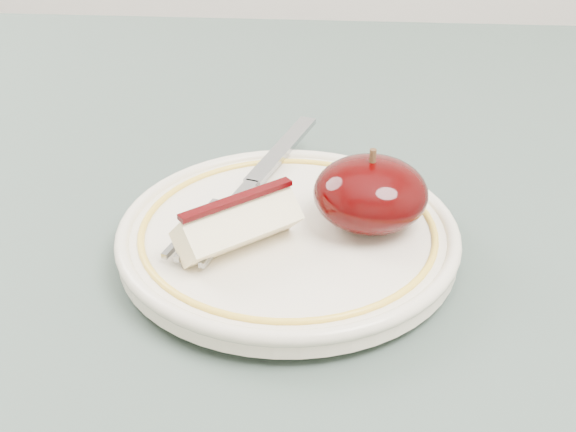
# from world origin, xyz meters

# --- Properties ---
(table) EXTENTS (0.90, 0.90, 0.75)m
(table) POSITION_xyz_m (0.00, 0.00, 0.66)
(table) COLOR brown
(table) RESTS_ON ground
(plate) EXTENTS (0.21, 0.21, 0.02)m
(plate) POSITION_xyz_m (0.11, -0.01, 0.76)
(plate) COLOR beige
(plate) RESTS_ON table
(apple_half) EXTENTS (0.07, 0.07, 0.05)m
(apple_half) POSITION_xyz_m (0.16, 0.00, 0.79)
(apple_half) COLOR black
(apple_half) RESTS_ON plate
(apple_wedge) EXTENTS (0.08, 0.07, 0.03)m
(apple_wedge) POSITION_xyz_m (0.08, -0.03, 0.78)
(apple_wedge) COLOR #FFF0BB
(apple_wedge) RESTS_ON plate
(fork) EXTENTS (0.08, 0.20, 0.00)m
(fork) POSITION_xyz_m (0.08, 0.04, 0.77)
(fork) COLOR gray
(fork) RESTS_ON plate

